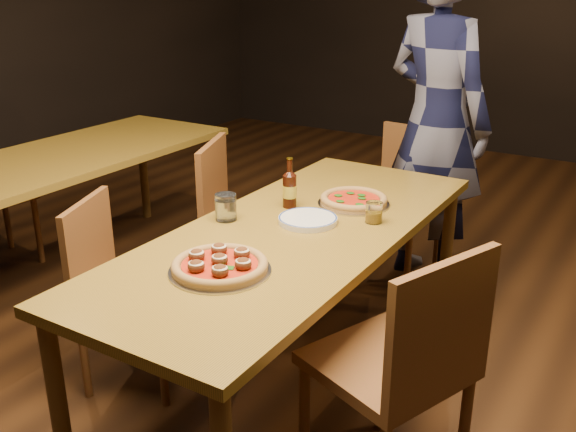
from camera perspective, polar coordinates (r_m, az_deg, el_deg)
The scene contains 14 objects.
ground at distance 2.92m, azimuth 0.53°, elevation -14.93°, with size 9.00×9.00×0.00m, color black.
table_main at distance 2.58m, azimuth 0.58°, elevation -2.61°, with size 0.80×2.00×0.75m.
table_left at distance 3.88m, azimuth -19.05°, elevation 4.25°, with size 0.80×2.00×0.75m.
chair_main_nw at distance 2.84m, azimuth -13.47°, elevation -6.45°, with size 0.40×0.40×0.87m, color brown, non-canonical shape.
chair_main_sw at distance 3.32m, azimuth -3.10°, elevation -0.95°, with size 0.45×0.45×0.96m, color brown, non-canonical shape.
chair_main_e at distance 2.22m, azimuth 8.78°, elevation -12.65°, with size 0.46×0.46×0.98m, color brown, non-canonical shape.
chair_end at distance 3.72m, azimuth 9.64°, elevation 0.97°, with size 0.43×0.43×0.93m, color brown, non-canonical shape.
pizza_meatball at distance 2.20m, azimuth -6.09°, elevation -4.35°, with size 0.35×0.35×0.06m.
pizza_margherita at distance 2.84m, azimuth 5.86°, elevation 1.43°, with size 0.32×0.32×0.04m.
plate_stack at distance 2.62m, azimuth 1.77°, elevation -0.34°, with size 0.24×0.24×0.02m, color white.
beer_bottle at distance 2.77m, azimuth 0.14°, elevation 2.33°, with size 0.06×0.06×0.22m.
water_glass at distance 2.64m, azimuth -5.55°, elevation 0.79°, with size 0.09×0.09×0.11m, color white.
amber_glass at distance 2.63m, azimuth 7.64°, elevation 0.32°, with size 0.07×0.07×0.09m, color #AB7D13.
diner at distance 3.65m, azimuth 13.06°, elevation 8.17°, with size 0.69×0.45×1.88m, color black.
Camera 1 is at (1.23, -2.03, 1.70)m, focal length 40.00 mm.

